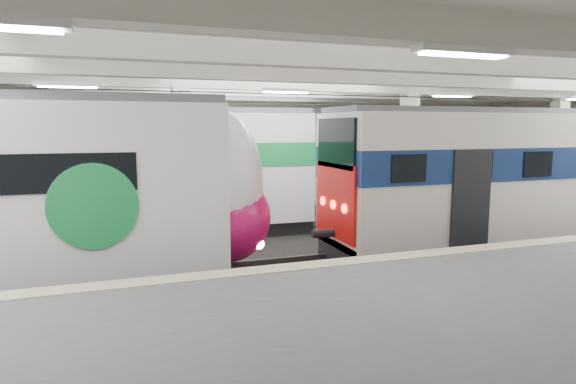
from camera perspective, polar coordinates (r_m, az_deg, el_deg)
name	(u,v)px	position (r m, az deg, el deg)	size (l,w,h in m)	color
station_hall	(338,153)	(11.27, 5.91, 4.57)	(36.00, 24.00, 5.75)	black
older_rer	(524,176)	(17.06, 26.16, 1.72)	(13.32, 2.94, 4.40)	beige
far_train	(105,172)	(17.51, -20.84, 2.23)	(14.30, 3.56, 4.52)	white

